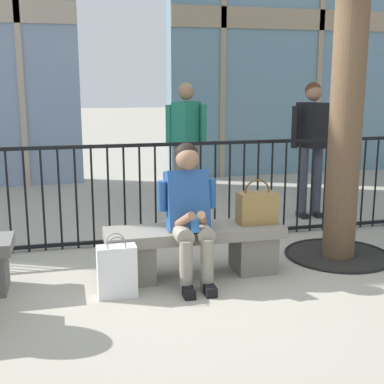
{
  "coord_description": "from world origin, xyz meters",
  "views": [
    {
      "loc": [
        -1.11,
        -4.36,
        1.73
      ],
      "look_at": [
        0.0,
        0.1,
        0.75
      ],
      "focal_mm": 49.07,
      "sensor_mm": 36.0,
      "label": 1
    }
  ],
  "objects": [
    {
      "name": "bystander_further_back",
      "position": [
        0.5,
        2.41,
        1.0
      ],
      "size": [
        0.55,
        0.42,
        1.71
      ],
      "color": "#6B6051",
      "rests_on": "ground"
    },
    {
      "name": "stone_bench",
      "position": [
        0.0,
        0.0,
        0.27
      ],
      "size": [
        1.6,
        0.44,
        0.45
      ],
      "color": "gray",
      "rests_on": "ground"
    },
    {
      "name": "bystander_at_railing",
      "position": [
        1.96,
        1.69,
        1.0
      ],
      "size": [
        0.55,
        0.43,
        1.71
      ],
      "color": "#383D4C",
      "rests_on": "ground"
    },
    {
      "name": "handbag_on_bench",
      "position": [
        0.58,
        -0.01,
        0.6
      ],
      "size": [
        0.35,
        0.19,
        0.41
      ],
      "color": "olive",
      "rests_on": "stone_bench"
    },
    {
      "name": "seated_person_with_phone",
      "position": [
        -0.08,
        -0.13,
        0.65
      ],
      "size": [
        0.52,
        0.66,
        1.21
      ],
      "color": "gray",
      "rests_on": "ground"
    },
    {
      "name": "ground_plane",
      "position": [
        0.0,
        0.0,
        0.0
      ],
      "size": [
        60.0,
        60.0,
        0.0
      ],
      "primitive_type": "plane",
      "color": "#A8A091"
    },
    {
      "name": "plaza_railing",
      "position": [
        -0.0,
        1.05,
        0.55
      ],
      "size": [
        9.66,
        0.04,
        1.09
      ],
      "color": "black",
      "rests_on": "ground"
    },
    {
      "name": "shopping_bag",
      "position": [
        -0.73,
        -0.31,
        0.22
      ],
      "size": [
        0.32,
        0.15,
        0.52
      ],
      "color": "white",
      "rests_on": "ground"
    }
  ]
}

